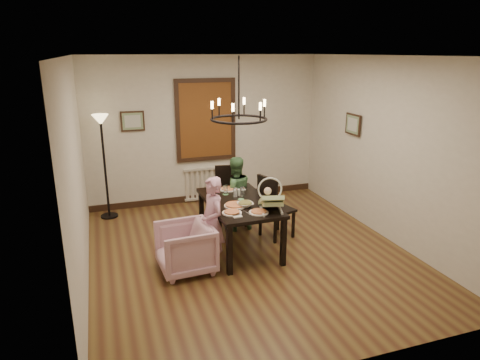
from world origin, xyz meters
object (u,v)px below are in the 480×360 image
chair_right (277,206)px  baby_bouncer (271,199)px  seated_man (235,200)px  drinking_glass (235,193)px  chair_far (229,196)px  armchair (185,248)px  floor_lamp (105,168)px  elderly_woman (213,230)px  dining_table (239,206)px

chair_right → baby_bouncer: size_ratio=2.13×
seated_man → drinking_glass: size_ratio=7.43×
chair_far → baby_bouncer: baby_bouncer is taller
chair_far → chair_right: (0.55, -0.78, 0.02)m
armchair → drinking_glass: bearing=121.2°
baby_bouncer → floor_lamp: (-2.11, 2.43, -0.01)m
elderly_woman → baby_bouncer: baby_bouncer is taller
dining_table → armchair: (-0.91, -0.45, -0.33)m
dining_table → elderly_woman: 0.67m
chair_right → baby_bouncer: 0.89m
chair_far → floor_lamp: floor_lamp is taller
drinking_glass → floor_lamp: (-1.82, 1.74, 0.08)m
chair_right → seated_man: 0.74m
chair_right → chair_far: bearing=18.1°
armchair → seated_man: (1.07, 1.15, 0.18)m
armchair → seated_man: size_ratio=0.71×
chair_far → drinking_glass: 0.87m
chair_right → drinking_glass: bearing=73.9°
dining_table → chair_right: chair_right is taller
chair_right → baby_bouncer: (-0.40, -0.70, 0.39)m
drinking_glass → chair_right: bearing=0.8°
dining_table → seated_man: (0.16, 0.70, -0.15)m
dining_table → floor_lamp: size_ratio=0.89×
dining_table → chair_far: size_ratio=1.62×
elderly_woman → dining_table: bearing=120.3°
baby_bouncer → elderly_woman: bearing=-171.6°
chair_right → elderly_woman: size_ratio=0.98×
dining_table → seated_man: seated_man is taller
armchair → elderly_woman: (0.39, 0.03, 0.20)m
armchair → elderly_woman: size_ratio=0.69×
floor_lamp → armchair: bearing=-69.0°
dining_table → armchair: bearing=-154.6°
elderly_woman → baby_bouncer: (0.81, -0.09, 0.38)m
chair_right → baby_bouncer: bearing=133.0°
chair_far → armchair: 1.78m
chair_far → seated_man: (0.01, -0.28, 0.02)m
armchair → floor_lamp: floor_lamp is taller
baby_bouncer → chair_right: bearing=74.6°
chair_far → floor_lamp: bearing=164.1°
elderly_woman → chair_far: bearing=145.9°
chair_far → elderly_woman: (-0.67, -1.39, 0.03)m
armchair → elderly_woman: 0.44m
dining_table → baby_bouncer: baby_bouncer is taller
chair_far → seated_man: size_ratio=0.96×
dining_table → baby_bouncer: (0.30, -0.50, 0.24)m
elderly_woman → floor_lamp: 2.71m
dining_table → seated_man: 0.73m
chair_right → elderly_woman: (-1.21, -0.61, 0.01)m
dining_table → chair_right: size_ratio=1.55×
drinking_glass → dining_table: bearing=-91.2°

